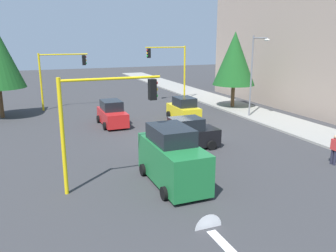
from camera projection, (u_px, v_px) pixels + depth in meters
ground_plane at (170, 140)px, 23.81m from camera, size 120.00×120.00×0.00m
sidewalk_kerb at (254, 113)px, 32.10m from camera, size 80.00×4.00×0.15m
lane_arrow_near at (215, 235)px, 12.37m from camera, size 2.40×1.10×1.10m
apartment_block at (317, 26)px, 34.55m from camera, size 24.17×9.30×15.90m
traffic_signal_far_left at (170, 63)px, 37.43m from camera, size 0.36×4.59×5.97m
traffic_signal_far_right at (60, 70)px, 33.37m from camera, size 0.36×4.59×5.42m
traffic_signal_near_right at (105, 110)px, 15.45m from camera, size 0.36×4.59×5.23m
street_lamp_curbside at (255, 68)px, 29.32m from camera, size 2.15×0.28×7.00m
tree_roadside_mid at (234, 59)px, 33.43m from camera, size 4.06×4.06×7.42m
delivery_van_green at (172, 158)px, 16.51m from camera, size 4.80×2.22×2.77m
car_red at (112, 114)px, 27.77m from camera, size 4.09×2.00×1.98m
car_black at (188, 134)px, 21.94m from camera, size 2.04×3.76×1.98m
car_yellow at (184, 110)px, 29.49m from camera, size 3.64×2.00×1.98m
pedestrian_crossing at (334, 149)px, 19.06m from camera, size 0.40×0.24×1.70m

